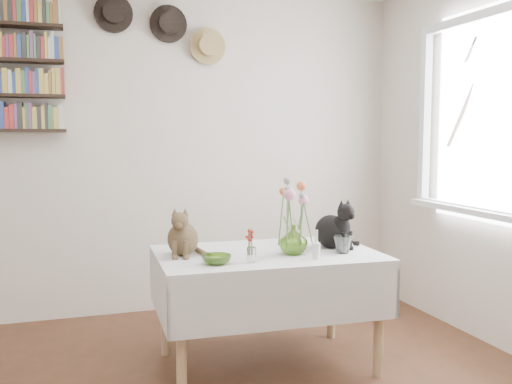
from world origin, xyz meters
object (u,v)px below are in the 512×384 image
object	(u,v)px
dining_table	(267,280)
flower_vase	(293,240)
tabby_cat	(183,230)
black_cat	(331,223)

from	to	relation	value
dining_table	flower_vase	world-z (taller)	flower_vase
tabby_cat	flower_vase	xyz separation A→B (m)	(0.61, -0.18, -0.06)
black_cat	dining_table	bearing A→B (deg)	157.33
flower_vase	black_cat	bearing A→B (deg)	21.79
tabby_cat	black_cat	distance (m)	0.90
flower_vase	dining_table	bearing A→B (deg)	139.71
flower_vase	tabby_cat	bearing A→B (deg)	163.34
tabby_cat	flower_vase	distance (m)	0.63
black_cat	flower_vase	bearing A→B (deg)	177.40
dining_table	tabby_cat	distance (m)	0.58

